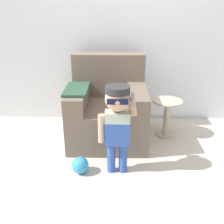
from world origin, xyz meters
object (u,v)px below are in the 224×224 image
(armchair, at_px, (108,110))
(person_child, at_px, (117,117))
(toy_ball, at_px, (80,165))
(side_table, at_px, (167,114))

(armchair, xyz_separation_m, person_child, (0.11, -0.74, 0.23))
(toy_ball, bearing_deg, person_child, 5.61)
(person_child, height_order, side_table, person_child)
(person_child, relative_size, side_table, 1.90)
(person_child, xyz_separation_m, toy_ball, (-0.36, -0.04, -0.51))
(armchair, distance_m, side_table, 0.74)
(person_child, bearing_deg, toy_ball, -174.39)
(armchair, relative_size, side_table, 2.11)
(armchair, distance_m, person_child, 0.79)
(side_table, height_order, toy_ball, side_table)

